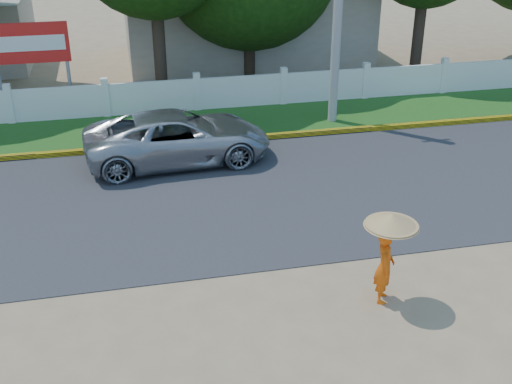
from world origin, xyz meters
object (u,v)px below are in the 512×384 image
Objects in this scene: monk_with_parasol at (388,245)px; billboard at (30,48)px; vehicle at (178,137)px; utility_pole at (338,7)px.

billboard is (-7.15, 12.67, 0.96)m from monk_with_parasol.
billboard is (-4.15, 5.32, 1.44)m from vehicle.
billboard reaches higher than vehicle.
billboard reaches higher than monk_with_parasol.
monk_with_parasol is 0.61× the size of billboard.
utility_pole is at bearing -18.34° from billboard.
monk_with_parasol is at bearing -103.01° from utility_pole.
vehicle is 2.80× the size of monk_with_parasol.
billboard is at bearing 119.45° from monk_with_parasol.
billboard is at bearing 34.15° from vehicle.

